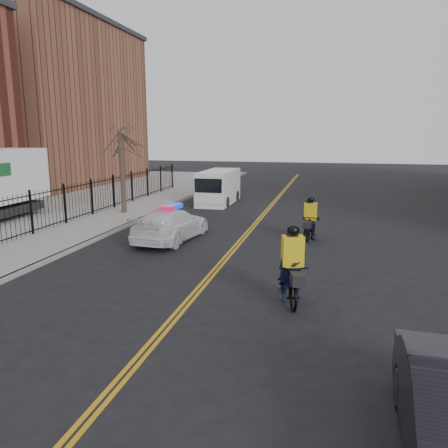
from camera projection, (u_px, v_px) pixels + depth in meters
name	position (u px, v px, depth m)	size (l,w,h in m)	color
ground	(205.00, 283.00, 13.27)	(120.00, 120.00, 0.00)	black
center_line_left	(250.00, 229.00, 20.90)	(0.10, 60.00, 0.01)	#C08916
center_line_right	(253.00, 229.00, 20.87)	(0.10, 60.00, 0.01)	#C08916
sidewalk	(109.00, 220.00, 22.61)	(3.00, 60.00, 0.15)	gray
curb	(135.00, 221.00, 22.26)	(0.20, 60.00, 0.15)	gray
iron_fence	(82.00, 201.00, 22.77)	(0.12, 28.00, 2.00)	black
warehouse_far	(36.00, 106.00, 40.04)	(14.00, 18.00, 14.00)	brown
street_tree	(122.00, 151.00, 23.84)	(3.20, 3.20, 4.80)	#32251D
police_cruiser	(171.00, 224.00, 18.50)	(2.35, 4.85, 1.52)	white
cargo_van	(218.00, 188.00, 28.38)	(2.01, 5.11, 2.13)	white
cyclist_near	(292.00, 275.00, 11.64)	(1.33, 2.29, 2.13)	black
cyclist_far	(310.00, 223.00, 18.56)	(0.93, 1.92, 1.88)	black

